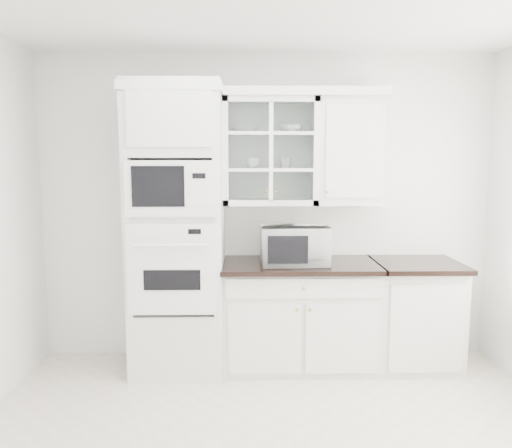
{
  "coord_description": "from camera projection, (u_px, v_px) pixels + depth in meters",
  "views": [
    {
      "loc": [
        -0.16,
        -2.7,
        1.8
      ],
      "look_at": [
        -0.1,
        1.05,
        1.3
      ],
      "focal_mm": 35.0,
      "sensor_mm": 36.0,
      "label": 1
    }
  ],
  "objects": [
    {
      "name": "room_shell",
      "position": [
        274.0,
        161.0,
        3.11
      ],
      "size": [
        4.0,
        3.5,
        2.7
      ],
      "color": "white",
      "rests_on": "ground"
    },
    {
      "name": "oven_column",
      "position": [
        177.0,
        230.0,
        4.16
      ],
      "size": [
        0.76,
        0.68,
        2.4
      ],
      "color": "silver",
      "rests_on": "ground"
    },
    {
      "name": "base_cabinet_run",
      "position": [
        299.0,
        314.0,
        4.3
      ],
      "size": [
        1.32,
        0.67,
        0.92
      ],
      "color": "silver",
      "rests_on": "ground"
    },
    {
      "name": "extra_base_cabinet",
      "position": [
        414.0,
        313.0,
        4.32
      ],
      "size": [
        0.72,
        0.67,
        0.92
      ],
      "color": "silver",
      "rests_on": "ground"
    },
    {
      "name": "upper_cabinet_glass",
      "position": [
        270.0,
        152.0,
        4.25
      ],
      "size": [
        0.8,
        0.33,
        0.9
      ],
      "color": "silver",
      "rests_on": "room_shell"
    },
    {
      "name": "upper_cabinet_solid",
      "position": [
        349.0,
        152.0,
        4.26
      ],
      "size": [
        0.55,
        0.33,
        0.9
      ],
      "primitive_type": "cube",
      "color": "silver",
      "rests_on": "room_shell"
    },
    {
      "name": "crown_molding",
      "position": [
        258.0,
        93.0,
        4.16
      ],
      "size": [
        2.14,
        0.38,
        0.07
      ],
      "primitive_type": "cube",
      "color": "white",
      "rests_on": "room_shell"
    },
    {
      "name": "countertop_microwave",
      "position": [
        294.0,
        244.0,
        4.16
      ],
      "size": [
        0.57,
        0.48,
        0.32
      ],
      "primitive_type": "imported",
      "rotation": [
        0.0,
        0.0,
        3.17
      ],
      "color": "white",
      "rests_on": "base_cabinet_run"
    },
    {
      "name": "bowl_a",
      "position": [
        246.0,
        130.0,
        4.23
      ],
      "size": [
        0.25,
        0.25,
        0.05
      ],
      "primitive_type": "imported",
      "rotation": [
        0.0,
        0.0,
        -0.29
      ],
      "color": "white",
      "rests_on": "upper_cabinet_glass"
    },
    {
      "name": "bowl_b",
      "position": [
        291.0,
        129.0,
        4.21
      ],
      "size": [
        0.25,
        0.25,
        0.06
      ],
      "primitive_type": "imported",
      "rotation": [
        0.0,
        0.0,
        -0.29
      ],
      "color": "white",
      "rests_on": "upper_cabinet_glass"
    },
    {
      "name": "cup_a",
      "position": [
        253.0,
        163.0,
        4.26
      ],
      "size": [
        0.11,
        0.11,
        0.09
      ],
      "primitive_type": "imported",
      "rotation": [
        0.0,
        0.0,
        -0.02
      ],
      "color": "white",
      "rests_on": "upper_cabinet_glass"
    },
    {
      "name": "cup_b",
      "position": [
        285.0,
        163.0,
        4.28
      ],
      "size": [
        0.1,
        0.1,
        0.09
      ],
      "primitive_type": "imported",
      "rotation": [
        0.0,
        0.0,
        0.04
      ],
      "color": "white",
      "rests_on": "upper_cabinet_glass"
    }
  ]
}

